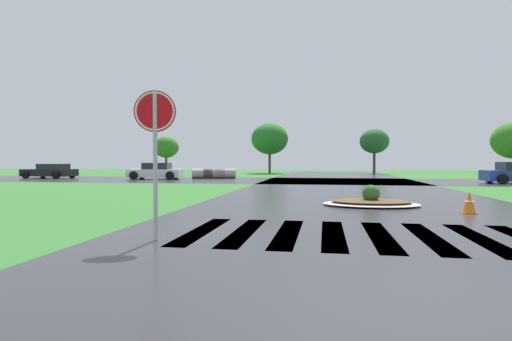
% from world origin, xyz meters
% --- Properties ---
extents(ground_plane, '(120.00, 120.00, 0.10)m').
position_xyz_m(ground_plane, '(0.00, 0.00, -0.05)').
color(ground_plane, '#2D6628').
extents(asphalt_roadway, '(10.71, 80.00, 0.01)m').
position_xyz_m(asphalt_roadway, '(0.00, 10.00, 0.00)').
color(asphalt_roadway, '#2B2B30').
rests_on(asphalt_roadway, ground).
extents(asphalt_cross_road, '(90.00, 9.64, 0.01)m').
position_xyz_m(asphalt_cross_road, '(0.00, 25.48, 0.00)').
color(asphalt_cross_road, '#2B2B30').
rests_on(asphalt_cross_road, ground).
extents(crosswalk_stripes, '(7.65, 3.41, 0.01)m').
position_xyz_m(crosswalk_stripes, '(0.00, 4.18, 0.00)').
color(crosswalk_stripes, white).
rests_on(crosswalk_stripes, ground).
extents(stop_sign, '(0.74, 0.21, 2.75)m').
position_xyz_m(stop_sign, '(-4.12, 3.00, 2.05)').
color(stop_sign, '#B2B5BA').
rests_on(stop_sign, ground).
extents(median_island, '(3.10, 2.10, 0.68)m').
position_xyz_m(median_island, '(0.42, 9.61, 0.13)').
color(median_island, '#9E9B93').
rests_on(median_island, ground).
extents(car_blue_compact, '(4.27, 2.54, 1.28)m').
position_xyz_m(car_blue_compact, '(-14.08, 25.96, 0.60)').
color(car_blue_compact, silver).
rests_on(car_blue_compact, ground).
extents(car_white_sedan, '(4.25, 2.35, 1.18)m').
position_xyz_m(car_white_sedan, '(-23.46, 26.30, 0.56)').
color(car_white_sedan, black).
rests_on(car_white_sedan, ground).
extents(drainage_pipe_stack, '(3.61, 1.64, 0.79)m').
position_xyz_m(drainage_pipe_stack, '(-9.96, 28.01, 0.39)').
color(drainage_pipe_stack, '#9E9B93').
rests_on(drainage_pipe_stack, ground).
extents(traffic_cone, '(0.38, 0.38, 0.60)m').
position_xyz_m(traffic_cone, '(2.91, 8.14, 0.29)').
color(traffic_cone, orange).
rests_on(traffic_cone, ground).
extents(background_treeline, '(42.49, 5.13, 5.69)m').
position_xyz_m(background_treeline, '(3.65, 42.31, 3.61)').
color(background_treeline, '#4C3823').
rests_on(background_treeline, ground).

